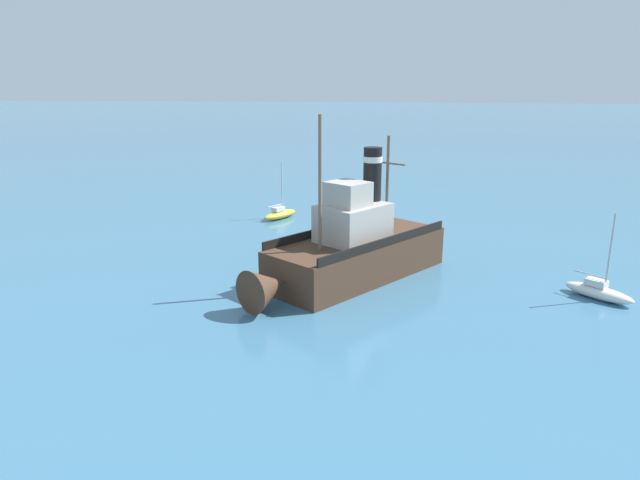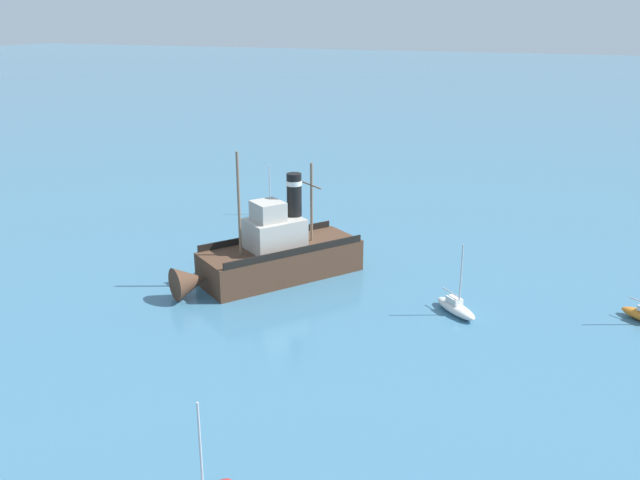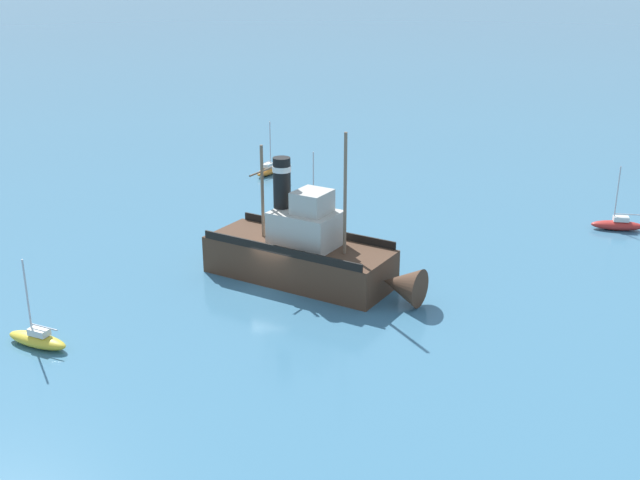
# 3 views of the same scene
# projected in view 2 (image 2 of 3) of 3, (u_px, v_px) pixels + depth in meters

# --- Properties ---
(ground_plane) EXTENTS (600.00, 600.00, 0.00)m
(ground_plane) POSITION_uv_depth(u_px,v_px,m) (279.00, 267.00, 52.99)
(ground_plane) COLOR teal
(old_tugboat) EXTENTS (11.11, 13.68, 9.90)m
(old_tugboat) POSITION_uv_depth(u_px,v_px,m) (274.00, 255.00, 50.11)
(old_tugboat) COLOR #4C3323
(old_tugboat) RESTS_ON ground
(sailboat_yellow) EXTENTS (2.85, 3.84, 4.90)m
(sailboat_yellow) POSITION_uv_depth(u_px,v_px,m) (268.00, 211.00, 66.31)
(sailboat_yellow) COLOR gold
(sailboat_yellow) RESTS_ON ground
(sailboat_white) EXTENTS (3.55, 3.37, 4.90)m
(sailboat_white) POSITION_uv_depth(u_px,v_px,m) (456.00, 307.00, 44.69)
(sailboat_white) COLOR white
(sailboat_white) RESTS_ON ground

